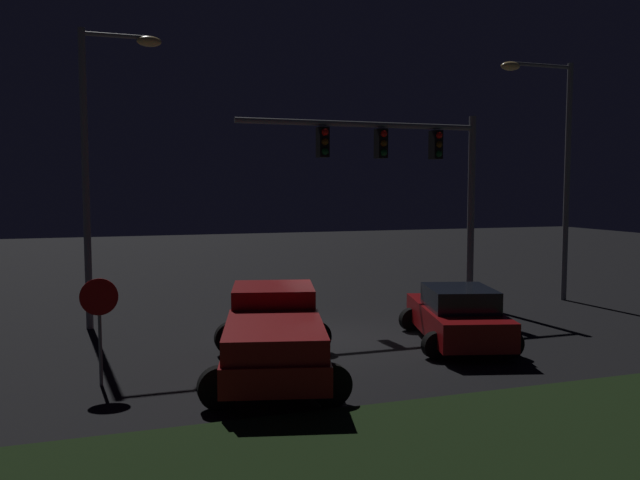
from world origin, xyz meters
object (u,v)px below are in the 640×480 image
at_px(car_sedan, 457,316).
at_px(traffic_signal_gantry, 408,162).
at_px(stop_sign, 99,311).
at_px(street_lamp_right, 554,152).
at_px(pickup_truck, 274,329).
at_px(street_lamp_left, 100,144).

xyz_separation_m(car_sedan, traffic_signal_gantry, (0.86, 4.76, 4.16)).
xyz_separation_m(traffic_signal_gantry, stop_sign, (-9.66, -5.61, -3.34)).
relative_size(car_sedan, traffic_signal_gantry, 0.57).
relative_size(car_sedan, street_lamp_right, 0.56).
bearing_deg(stop_sign, street_lamp_right, 19.42).
distance_m(pickup_truck, street_lamp_right, 13.75).
bearing_deg(street_lamp_left, traffic_signal_gantry, -1.00).
distance_m(pickup_truck, traffic_signal_gantry, 9.37).
xyz_separation_m(street_lamp_left, stop_sign, (-0.06, -5.78, -3.74)).
distance_m(street_lamp_left, stop_sign, 6.88).
relative_size(traffic_signal_gantry, street_lamp_left, 0.98).
relative_size(traffic_signal_gantry, street_lamp_right, 0.98).
height_order(pickup_truck, traffic_signal_gantry, traffic_signal_gantry).
bearing_deg(street_lamp_right, car_sedan, -145.01).
bearing_deg(stop_sign, street_lamp_left, 89.37).
height_order(street_lamp_right, stop_sign, street_lamp_right).
distance_m(pickup_truck, stop_sign, 3.63).
relative_size(street_lamp_left, stop_sign, 3.82).
distance_m(street_lamp_right, stop_sign, 16.64).
xyz_separation_m(car_sedan, street_lamp_right, (6.49, 4.54, 4.59)).
xyz_separation_m(street_lamp_left, street_lamp_right, (15.23, -0.38, 0.03)).
xyz_separation_m(pickup_truck, stop_sign, (-3.57, 0.35, 0.56)).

